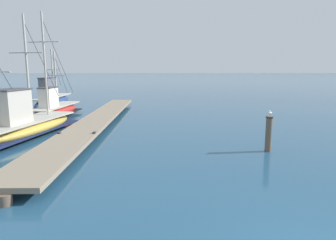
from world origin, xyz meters
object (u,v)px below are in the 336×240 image
(fishing_boat_3, at_px, (52,100))
(perched_seagull, at_px, (270,113))
(fishing_boat_2, at_px, (25,123))
(mooring_piling, at_px, (269,133))
(fishing_boat_0, at_px, (55,110))

(fishing_boat_3, bearing_deg, perched_seagull, -44.94)
(fishing_boat_2, height_order, mooring_piling, fishing_boat_2)
(fishing_boat_0, distance_m, mooring_piling, 14.59)
(fishing_boat_2, height_order, perched_seagull, fishing_boat_2)
(fishing_boat_2, distance_m, mooring_piling, 11.73)
(fishing_boat_3, distance_m, mooring_piling, 19.19)
(fishing_boat_3, xyz_separation_m, perched_seagull, (13.58, -13.55, 0.85))
(fishing_boat_3, bearing_deg, fishing_boat_2, -77.72)
(fishing_boat_0, distance_m, fishing_boat_2, 5.59)
(perched_seagull, bearing_deg, mooring_piling, -120.85)
(fishing_boat_2, xyz_separation_m, perched_seagull, (11.31, -3.13, 0.96))
(fishing_boat_3, bearing_deg, fishing_boat_0, -68.84)
(fishing_boat_0, xyz_separation_m, perched_seagull, (11.70, -8.71, 1.03))
(mooring_piling, relative_size, perched_seagull, 4.22)
(fishing_boat_3, bearing_deg, mooring_piling, -44.96)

